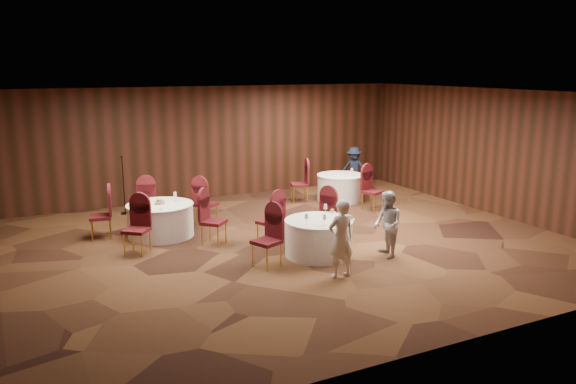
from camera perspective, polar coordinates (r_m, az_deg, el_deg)
name	(u,v)px	position (r m, az deg, el deg)	size (l,w,h in m)	color
ground	(284,245)	(12.08, -0.43, -5.38)	(12.00, 12.00, 0.00)	black
room_shell	(284,154)	(11.62, -0.45, 3.87)	(12.00, 12.00, 12.00)	silver
table_main	(319,237)	(11.33, 3.14, -4.63)	(1.38, 1.38, 0.74)	white
table_left	(161,220)	(12.91, -12.82, -2.77)	(1.48, 1.48, 0.74)	white
table_right	(340,187)	(16.04, 5.35, 0.48)	(1.34, 1.34, 0.74)	white
chairs_main	(292,225)	(11.70, 0.38, -3.41)	(2.78, 1.94, 1.00)	#450D17
chairs_left	(161,214)	(12.90, -12.76, -2.20)	(3.12, 3.00, 1.00)	#450D17
chairs_right	(335,188)	(15.39, 4.79, 0.45)	(1.96, 2.37, 1.00)	#450D17
tabletop_main	(332,215)	(11.21, 4.46, -2.39)	(1.08, 1.06, 0.22)	silver
tabletop_left	(160,201)	(12.80, -12.92, -0.85)	(0.78, 0.89, 0.22)	silver
tabletop_right	(352,170)	(15.81, 6.52, 2.22)	(0.08, 0.08, 0.22)	silver
mic_stand	(124,197)	(15.08, -16.29, -0.53)	(0.24, 0.24, 1.51)	black
woman_a	(341,239)	(10.12, 5.41, -4.74)	(0.53, 0.35, 1.45)	white
woman_b	(387,224)	(11.34, 10.05, -3.25)	(0.65, 0.51, 1.34)	#B1B0B5
man_c	(354,169)	(17.28, 6.73, 2.35)	(0.87, 0.50, 1.35)	black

